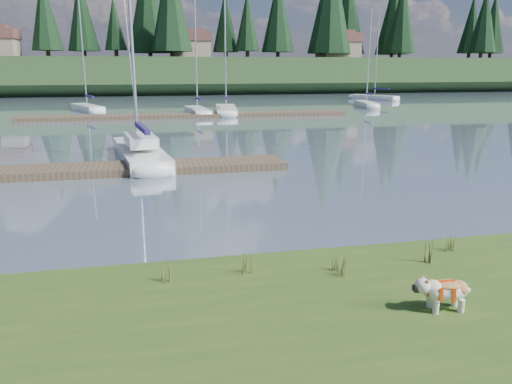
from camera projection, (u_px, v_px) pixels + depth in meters
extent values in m
plane|color=slate|center=(164.00, 118.00, 39.87)|extent=(200.00, 200.00, 0.00)
cube|color=#1F361A|center=(152.00, 76.00, 79.96)|extent=(200.00, 20.00, 5.00)
cylinder|color=silver|center=(436.00, 307.00, 7.63)|extent=(0.10, 0.10, 0.21)
cylinder|color=silver|center=(430.00, 301.00, 7.83)|extent=(0.10, 0.10, 0.21)
cylinder|color=silver|center=(461.00, 306.00, 7.68)|extent=(0.10, 0.10, 0.21)
cylinder|color=silver|center=(455.00, 300.00, 7.88)|extent=(0.10, 0.10, 0.21)
ellipsoid|color=silver|center=(447.00, 291.00, 7.70)|extent=(0.71, 0.40, 0.32)
ellipsoid|color=#B17742|center=(448.00, 284.00, 7.68)|extent=(0.50, 0.36, 0.11)
ellipsoid|color=silver|center=(422.00, 286.00, 7.63)|extent=(0.26, 0.27, 0.24)
cube|color=black|center=(416.00, 289.00, 7.63)|extent=(0.08, 0.12, 0.09)
cube|color=white|center=(140.00, 155.00, 21.94)|extent=(2.63, 7.50, 0.70)
ellipsoid|color=white|center=(131.00, 143.00, 25.28)|extent=(1.85, 2.20, 0.70)
cylinder|color=silver|center=(130.00, 9.00, 21.04)|extent=(0.14, 0.14, 11.13)
cube|color=navy|center=(142.00, 128.00, 20.63)|extent=(0.64, 3.33, 0.20)
cube|color=white|center=(141.00, 140.00, 21.38)|extent=(1.51, 2.80, 0.45)
cube|color=#4C3D2C|center=(80.00, 170.00, 19.12)|extent=(16.00, 2.00, 0.30)
cube|color=#4C3D2C|center=(189.00, 116.00, 40.25)|extent=(26.00, 2.20, 0.30)
cube|color=white|center=(87.00, 109.00, 45.74)|extent=(3.58, 6.20, 0.70)
ellipsoid|color=white|center=(78.00, 107.00, 48.19)|extent=(1.86, 2.05, 0.70)
cylinder|color=silver|center=(82.00, 48.00, 44.42)|extent=(0.12, 0.12, 9.57)
cube|color=navy|center=(89.00, 96.00, 44.78)|extent=(1.10, 2.33, 0.20)
cube|color=white|center=(198.00, 112.00, 42.50)|extent=(1.81, 6.09, 0.70)
ellipsoid|color=white|center=(192.00, 109.00, 45.29)|extent=(1.43, 1.73, 0.70)
cylinder|color=silver|center=(196.00, 47.00, 41.20)|extent=(0.12, 0.12, 9.45)
cube|color=navy|center=(199.00, 99.00, 41.45)|extent=(0.38, 2.40, 0.20)
cube|color=white|center=(226.00, 111.00, 43.54)|extent=(2.61, 7.57, 0.70)
ellipsoid|color=white|center=(225.00, 108.00, 47.11)|extent=(1.86, 2.21, 0.70)
cylinder|color=silver|center=(225.00, 36.00, 42.00)|extent=(0.12, 0.12, 11.39)
cube|color=navy|center=(226.00, 98.00, 42.27)|extent=(0.57, 2.95, 0.20)
cube|color=white|center=(366.00, 105.00, 49.95)|extent=(2.29, 5.76, 0.70)
ellipsoid|color=white|center=(360.00, 103.00, 52.67)|extent=(1.49, 1.73, 0.70)
cylinder|color=silver|center=(369.00, 54.00, 48.75)|extent=(0.12, 0.12, 8.66)
cube|color=navy|center=(369.00, 94.00, 48.92)|extent=(0.61, 2.23, 0.20)
cube|color=white|center=(374.00, 98.00, 61.00)|extent=(4.22, 6.06, 0.70)
ellipsoid|color=white|center=(354.00, 97.00, 63.24)|extent=(1.99, 2.12, 0.70)
cylinder|color=silver|center=(377.00, 54.00, 59.73)|extent=(0.12, 0.12, 9.19)
cube|color=navy|center=(381.00, 88.00, 60.10)|extent=(1.36, 2.24, 0.20)
cone|color=#475B23|center=(244.00, 261.00, 9.11)|extent=(0.03, 0.03, 0.45)
cone|color=brown|center=(251.00, 264.00, 9.08)|extent=(0.03, 0.03, 0.36)
cone|color=#475B23|center=(247.00, 259.00, 9.15)|extent=(0.03, 0.03, 0.50)
cone|color=brown|center=(252.00, 264.00, 9.13)|extent=(0.03, 0.03, 0.32)
cone|color=#475B23|center=(246.00, 264.00, 9.05)|extent=(0.03, 0.03, 0.41)
cone|color=#475B23|center=(334.00, 260.00, 9.19)|extent=(0.03, 0.03, 0.43)
cone|color=brown|center=(341.00, 263.00, 9.15)|extent=(0.03, 0.03, 0.34)
cone|color=#475B23|center=(337.00, 258.00, 9.22)|extent=(0.03, 0.03, 0.47)
cone|color=brown|center=(342.00, 263.00, 9.20)|extent=(0.03, 0.03, 0.30)
cone|color=#475B23|center=(337.00, 263.00, 9.12)|extent=(0.03, 0.03, 0.39)
cone|color=#475B23|center=(426.00, 249.00, 9.62)|extent=(0.03, 0.03, 0.53)
cone|color=brown|center=(433.00, 252.00, 9.59)|extent=(0.03, 0.03, 0.43)
cone|color=#475B23|center=(428.00, 247.00, 9.65)|extent=(0.03, 0.03, 0.58)
cone|color=brown|center=(433.00, 252.00, 9.64)|extent=(0.03, 0.03, 0.37)
cone|color=#475B23|center=(429.00, 251.00, 9.55)|extent=(0.03, 0.03, 0.48)
cone|color=#475B23|center=(163.00, 270.00, 8.70)|extent=(0.03, 0.03, 0.47)
cone|color=brown|center=(169.00, 273.00, 8.67)|extent=(0.03, 0.03, 0.37)
cone|color=#475B23|center=(166.00, 268.00, 8.73)|extent=(0.03, 0.03, 0.51)
cone|color=brown|center=(171.00, 274.00, 8.72)|extent=(0.03, 0.03, 0.33)
cone|color=#475B23|center=(164.00, 273.00, 8.63)|extent=(0.03, 0.03, 0.42)
cone|color=#475B23|center=(337.00, 264.00, 9.02)|extent=(0.03, 0.03, 0.42)
cone|color=brown|center=(344.00, 267.00, 8.99)|extent=(0.03, 0.03, 0.34)
cone|color=#475B23|center=(340.00, 262.00, 9.05)|extent=(0.03, 0.03, 0.47)
cone|color=brown|center=(345.00, 267.00, 9.04)|extent=(0.03, 0.03, 0.30)
cone|color=#475B23|center=(340.00, 267.00, 8.95)|extent=(0.03, 0.03, 0.38)
cone|color=#475B23|center=(447.00, 239.00, 10.22)|extent=(0.03, 0.03, 0.49)
cone|color=brown|center=(453.00, 242.00, 10.19)|extent=(0.03, 0.03, 0.39)
cone|color=#475B23|center=(449.00, 237.00, 10.26)|extent=(0.03, 0.03, 0.53)
cone|color=brown|center=(453.00, 242.00, 10.24)|extent=(0.03, 0.03, 0.34)
cone|color=#475B23|center=(450.00, 241.00, 10.15)|extent=(0.03, 0.03, 0.44)
cube|color=#33281C|center=(227.00, 271.00, 9.94)|extent=(60.00, 0.50, 0.14)
cylinder|color=#382619|center=(84.00, 53.00, 76.08)|extent=(0.60, 0.60, 1.80)
cone|color=black|center=(81.00, 13.00, 74.65)|extent=(4.84, 4.84, 11.00)
cylinder|color=#382619|center=(173.00, 53.00, 73.12)|extent=(0.60, 0.60, 1.80)
cone|color=black|center=(171.00, 1.00, 71.36)|extent=(6.16, 6.16, 14.00)
cylinder|color=#382619|center=(247.00, 54.00, 79.42)|extent=(0.60, 0.60, 1.80)
cone|color=black|center=(247.00, 21.00, 78.20)|extent=(3.96, 3.96, 9.00)
cylinder|color=#382619|center=(329.00, 54.00, 80.24)|extent=(0.60, 0.60, 1.80)
cone|color=black|center=(331.00, 1.00, 78.26)|extent=(7.04, 7.04, 16.00)
cylinder|color=#382619|center=(399.00, 55.00, 86.01)|extent=(0.60, 0.60, 1.80)
cone|color=black|center=(402.00, 16.00, 84.47)|extent=(5.28, 5.28, 12.00)
cylinder|color=#382619|center=(481.00, 55.00, 84.95)|extent=(0.60, 0.60, 1.80)
cone|color=black|center=(484.00, 20.00, 83.56)|extent=(4.62, 4.62, 10.50)
cube|color=gray|center=(190.00, 50.00, 78.36)|extent=(6.00, 5.00, 2.80)
cube|color=brown|center=(190.00, 37.00, 77.85)|extent=(6.30, 5.30, 1.40)
cube|color=brown|center=(189.00, 31.00, 77.65)|extent=(4.20, 3.60, 0.70)
cube|color=gray|center=(338.00, 51.00, 81.49)|extent=(6.00, 5.00, 2.80)
cube|color=brown|center=(339.00, 38.00, 80.97)|extent=(6.30, 5.30, 1.40)
cube|color=brown|center=(339.00, 33.00, 80.78)|extent=(4.20, 3.60, 0.70)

